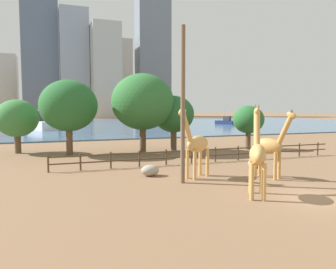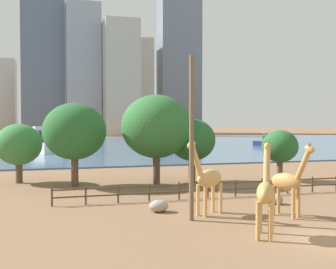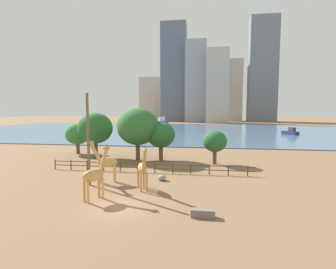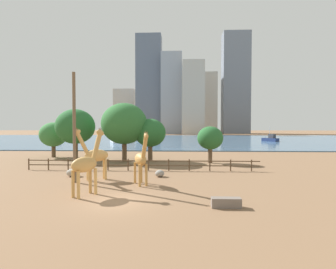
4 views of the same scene
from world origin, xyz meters
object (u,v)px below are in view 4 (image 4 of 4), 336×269
(giraffe_young, at_px, (95,155))
(giraffe_companion, at_px, (141,159))
(boulder_by_pole, at_px, (160,173))
(feeding_trough, at_px, (226,203))
(tree_right_tall, at_px, (75,127))
(tree_left_large, at_px, (210,138))
(boat_barge, at_px, (60,136))
(boat_ferry, at_px, (117,138))
(boat_tug, at_px, (271,139))
(boulder_near_fence, at_px, (73,173))
(tree_center_broad, at_px, (53,135))
(tree_left_small, at_px, (124,124))
(tree_right_small, at_px, (150,133))
(utility_pole, at_px, (74,128))
(boat_sailboat, at_px, (137,133))
(giraffe_tall, at_px, (86,164))

(giraffe_young, bearing_deg, giraffe_companion, 128.61)
(giraffe_companion, xyz_separation_m, boulder_by_pole, (1.31, 3.64, -1.84))
(feeding_trough, xyz_separation_m, tree_right_tall, (-17.98, 21.56, 4.61))
(tree_left_large, xyz_separation_m, boat_barge, (-50.10, 63.51, -2.30))
(boat_ferry, xyz_separation_m, boat_tug, (46.92, 6.01, -0.54))
(boulder_near_fence, distance_m, tree_center_broad, 18.59)
(feeding_trough, bearing_deg, giraffe_companion, 136.05)
(tree_left_small, distance_m, boat_ferry, 41.32)
(boulder_near_fence, xyz_separation_m, tree_right_small, (6.38, 11.99, 3.61))
(boulder_near_fence, distance_m, tree_left_small, 12.82)
(boulder_near_fence, bearing_deg, utility_pole, -64.65)
(giraffe_young, bearing_deg, tree_center_broad, -84.41)
(giraffe_young, relative_size, boat_tug, 0.91)
(utility_pole, distance_m, boulder_near_fence, 5.39)
(tree_left_large, relative_size, tree_center_broad, 0.89)
(boat_sailboat, bearing_deg, utility_pole, 74.02)
(tree_right_small, distance_m, boat_barge, 74.50)
(boulder_near_fence, bearing_deg, feeding_trough, -34.91)
(boulder_near_fence, xyz_separation_m, boat_tug, (39.11, 57.30, 0.59))
(boat_ferry, relative_size, boat_tug, 1.77)
(giraffe_young, distance_m, tree_left_large, 16.83)
(tree_left_small, relative_size, boat_ferry, 0.87)
(feeding_trough, relative_size, boat_ferry, 0.19)
(utility_pole, distance_m, feeding_trough, 14.50)
(feeding_trough, relative_size, boat_tug, 0.34)
(boulder_by_pole, xyz_separation_m, tree_center_broad, (-18.14, 15.44, 3.28))
(giraffe_companion, relative_size, boat_barge, 0.79)
(giraffe_tall, height_order, tree_right_tall, tree_right_tall)
(giraffe_tall, distance_m, boulder_near_fence, 8.14)
(boat_barge, bearing_deg, giraffe_young, -118.79)
(tree_right_small, bearing_deg, giraffe_young, -105.01)
(giraffe_companion, bearing_deg, tree_left_small, 171.51)
(feeding_trough, relative_size, tree_left_large, 0.36)
(boat_ferry, xyz_separation_m, boat_sailboat, (-2.95, 54.24, -0.04))
(tree_right_small, bearing_deg, tree_right_tall, 178.73)
(giraffe_companion, relative_size, tree_right_tall, 0.62)
(boulder_near_fence, distance_m, boat_tug, 69.38)
(tree_center_broad, height_order, boat_barge, tree_center_broad)
(boat_sailboat, bearing_deg, tree_left_small, 75.84)
(feeding_trough, height_order, tree_center_broad, tree_center_broad)
(giraffe_companion, bearing_deg, boat_ferry, 170.03)
(tree_center_broad, bearing_deg, boat_barge, 114.01)
(giraffe_companion, xyz_separation_m, boat_ferry, (-15.09, 54.75, -0.64))
(giraffe_companion, relative_size, tree_left_large, 0.94)
(giraffe_young, relative_size, boulder_near_fence, 3.85)
(tree_center_broad, bearing_deg, tree_left_small, -18.47)
(tree_center_broad, bearing_deg, boulder_near_fence, -58.57)
(boulder_near_fence, distance_m, feeding_trough, 16.31)
(feeding_trough, relative_size, boat_sailboat, 0.20)
(giraffe_tall, height_order, giraffe_young, giraffe_tall)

